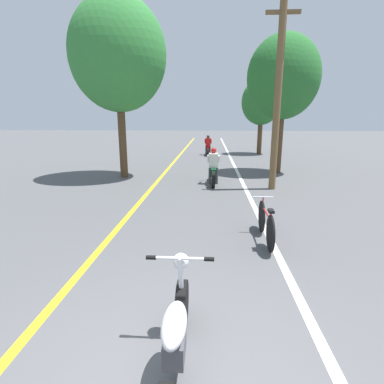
{
  "coord_description": "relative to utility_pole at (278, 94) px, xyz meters",
  "views": [
    {
      "loc": [
        0.43,
        -2.31,
        2.49
      ],
      "look_at": [
        0.03,
        4.12,
        0.9
      ],
      "focal_mm": 28.0,
      "sensor_mm": 36.0,
      "label": 1
    }
  ],
  "objects": [
    {
      "name": "roadside_tree_right_far",
      "position": [
        1.22,
        11.02,
        0.29
      ],
      "size": [
        2.72,
        2.45,
        5.15
      ],
      "color": "#513A23",
      "rests_on": "ground"
    },
    {
      "name": "motorcycle_rider_lead",
      "position": [
        -2.11,
        0.76,
        -2.74
      ],
      "size": [
        0.5,
        2.03,
        1.4
      ],
      "color": "black",
      "rests_on": "ground"
    },
    {
      "name": "roadside_tree_left",
      "position": [
        -5.97,
        1.94,
        1.66
      ],
      "size": [
        3.87,
        3.48,
        7.17
      ],
      "color": "#513A23",
      "rests_on": "ground"
    },
    {
      "name": "bicycle_parked",
      "position": [
        -1.07,
        -4.78,
        -2.88
      ],
      "size": [
        0.44,
        1.74,
        0.83
      ],
      "color": "black",
      "rests_on": "ground"
    },
    {
      "name": "motorcycle_foreground",
      "position": [
        -2.55,
        -8.23,
        -2.85
      ],
      "size": [
        0.75,
        2.09,
        1.02
      ],
      "color": "black",
      "rests_on": "ground"
    },
    {
      "name": "roadside_tree_right_near",
      "position": [
        0.9,
        3.43,
        0.95
      ],
      "size": [
        3.16,
        2.85,
        6.06
      ],
      "color": "#513A23",
      "rests_on": "ground"
    },
    {
      "name": "utility_pole",
      "position": [
        0.0,
        0.0,
        0.0
      ],
      "size": [
        1.1,
        0.24,
        6.35
      ],
      "color": "brown",
      "rests_on": "ground"
    },
    {
      "name": "motorcycle_rider_far",
      "position": [
        -2.41,
        10.1,
        -2.75
      ],
      "size": [
        0.5,
        1.98,
        1.38
      ],
      "color": "black",
      "rests_on": "ground"
    },
    {
      "name": "lane_stripe_edge",
      "position": [
        -0.94,
        3.72,
        -3.26
      ],
      "size": [
        0.14,
        48.0,
        0.01
      ],
      "primitive_type": "cube",
      "color": "white",
      "rests_on": "ground"
    },
    {
      "name": "lane_stripe_center",
      "position": [
        -4.36,
        3.72,
        -3.26
      ],
      "size": [
        0.14,
        48.0,
        0.01
      ],
      "primitive_type": "cube",
      "color": "yellow",
      "rests_on": "ground"
    }
  ]
}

